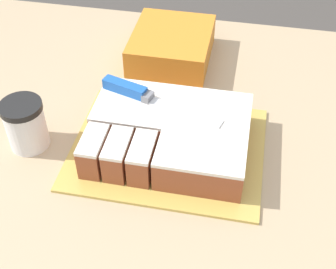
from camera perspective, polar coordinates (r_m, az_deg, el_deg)
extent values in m
cube|color=gold|center=(0.92, 0.00, -1.66)|extent=(0.37, 0.30, 0.01)
cube|color=#994C2D|center=(0.93, 0.54, 1.73)|extent=(0.30, 0.14, 0.06)
cube|color=white|center=(0.90, 0.55, 3.32)|extent=(0.30, 0.14, 0.01)
cube|color=#994C2D|center=(0.84, 3.90, -3.96)|extent=(0.16, 0.09, 0.06)
cube|color=white|center=(0.82, 4.01, -2.36)|extent=(0.16, 0.09, 0.01)
cube|color=#994C2D|center=(0.87, -8.98, -2.21)|extent=(0.04, 0.08, 0.06)
cube|color=white|center=(0.85, -9.22, -0.63)|extent=(0.04, 0.08, 0.01)
cube|color=#994C2D|center=(0.86, -6.08, -2.65)|extent=(0.04, 0.08, 0.06)
cube|color=white|center=(0.84, -6.25, -1.06)|extent=(0.04, 0.08, 0.01)
cube|color=#994C2D|center=(0.85, -3.12, -3.09)|extent=(0.04, 0.08, 0.06)
cube|color=white|center=(0.83, -3.20, -1.49)|extent=(0.04, 0.08, 0.01)
cube|color=silver|center=(0.89, 1.79, 2.87)|extent=(0.16, 0.07, 0.00)
cube|color=slate|center=(0.91, -2.47, 4.61)|extent=(0.02, 0.03, 0.02)
cube|color=#1E59B2|center=(0.93, -5.28, 5.69)|extent=(0.09, 0.05, 0.02)
cylinder|color=white|center=(0.94, -16.96, 0.76)|extent=(0.08, 0.08, 0.09)
cylinder|color=black|center=(0.91, -17.61, 3.12)|extent=(0.08, 0.08, 0.01)
cube|color=orange|center=(1.14, 0.45, 10.75)|extent=(0.18, 0.21, 0.07)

